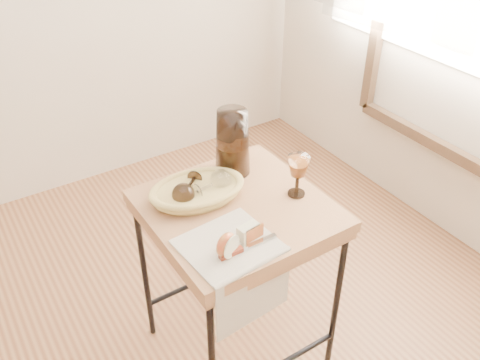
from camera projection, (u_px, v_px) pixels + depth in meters
curtain at (475, 9)px, 2.26m from camera, size 0.02×1.00×2.20m
side_table at (237, 284)px, 2.03m from camera, size 0.61×0.61×0.77m
tea_towel at (228, 245)px, 1.64m from camera, size 0.31×0.28×0.01m
bread_basket at (197, 192)px, 1.83m from camera, size 0.33×0.25×0.05m
goblet_lying_a at (188, 187)px, 1.81m from camera, size 0.15×0.14×0.08m
goblet_lying_b at (211, 185)px, 1.82m from camera, size 0.14×0.10×0.08m
pitcher at (232, 142)px, 1.91m from camera, size 0.21×0.28×0.30m
wine_goblet at (298, 176)px, 1.82m from camera, size 0.09×0.09×0.16m
apple_half at (226, 244)px, 1.58m from camera, size 0.09×0.07×0.08m
apple_wedge at (249, 232)px, 1.65m from camera, size 0.08×0.05×0.05m
table_knife at (246, 247)px, 1.61m from camera, size 0.20×0.02×0.02m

